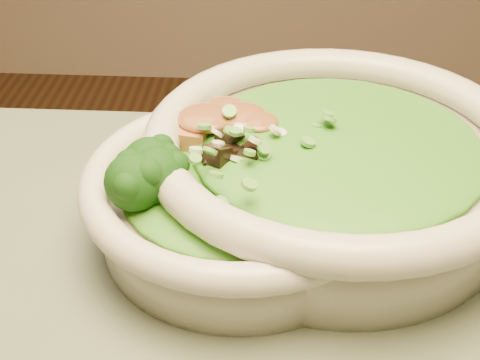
{
  "coord_description": "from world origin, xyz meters",
  "views": [
    {
      "loc": [
        -0.16,
        -0.2,
        1.09
      ],
      "look_at": [
        -0.18,
        0.21,
        0.8
      ],
      "focal_mm": 50.0,
      "sensor_mm": 36.0,
      "label": 1
    }
  ],
  "objects": [
    {
      "name": "salad_bowl",
      "position": [
        -0.18,
        0.21,
        0.78
      ],
      "size": [
        0.24,
        0.24,
        0.06
      ],
      "rotation": [
        0.0,
        0.0,
        0.27
      ],
      "color": "beige",
      "rests_on": "dining_table"
    },
    {
      "name": "radish_slices",
      "position": [
        -0.16,
        0.15,
        0.81
      ],
      "size": [
        0.1,
        0.06,
        0.02
      ],
      "primitive_type": null,
      "rotation": [
        0.0,
        0.0,
        0.27
      ],
      "color": "#AD0D32",
      "rests_on": "salad_bowl"
    },
    {
      "name": "tofu_cubes",
      "position": [
        -0.2,
        0.26,
        0.81
      ],
      "size": [
        0.09,
        0.07,
        0.03
      ],
      "primitive_type": null,
      "rotation": [
        0.0,
        0.0,
        0.27
      ],
      "color": "#A66637",
      "rests_on": "salad_bowl"
    },
    {
      "name": "cucumber_slices",
      "position": [
        -0.13,
        0.23,
        0.81
      ],
      "size": [
        0.08,
        0.08,
        0.03
      ],
      "primitive_type": null,
      "rotation": [
        0.0,
        0.0,
        0.27
      ],
      "color": "#8FB765",
      "rests_on": "salad_bowl"
    },
    {
      "name": "side_bowl",
      "position": [
        -0.11,
        0.25,
        0.79
      ],
      "size": [
        0.3,
        0.3,
        0.08
      ],
      "rotation": [
        0.0,
        0.0,
        0.36
      ],
      "color": "beige",
      "rests_on": "dining_table"
    },
    {
      "name": "mushroom_heap",
      "position": [
        -0.19,
        0.22,
        0.82
      ],
      "size": [
        0.08,
        0.08,
        0.04
      ],
      "primitive_type": null,
      "rotation": [
        0.0,
        0.0,
        0.27
      ],
      "color": "black",
      "rests_on": "salad_bowl"
    },
    {
      "name": "broccoli_florets",
      "position": [
        -0.23,
        0.19,
        0.82
      ],
      "size": [
        0.08,
        0.08,
        0.04
      ],
      "primitive_type": null,
      "rotation": [
        0.0,
        0.0,
        0.27
      ],
      "color": "black",
      "rests_on": "salad_bowl"
    },
    {
      "name": "peanut_sauce",
      "position": [
        -0.2,
        0.26,
        0.83
      ],
      "size": [
        0.06,
        0.05,
        0.01
      ],
      "primitive_type": "ellipsoid",
      "color": "brown",
      "rests_on": "tofu_cubes"
    },
    {
      "name": "lettuce_bed",
      "position": [
        -0.18,
        0.21,
        0.8
      ],
      "size": [
        0.18,
        0.18,
        0.02
      ],
      "primitive_type": "ellipsoid",
      "color": "#2D6B16",
      "rests_on": "salad_bowl"
    },
    {
      "name": "side_lettuce",
      "position": [
        -0.11,
        0.25,
        0.82
      ],
      "size": [
        0.2,
        0.2,
        0.02
      ],
      "primitive_type": "ellipsoid",
      "color": "#2D6B16",
      "rests_on": "side_bowl"
    },
    {
      "name": "scallion_garnish",
      "position": [
        -0.18,
        0.21,
        0.82
      ],
      "size": [
        0.17,
        0.17,
        0.02
      ],
      "primitive_type": null,
      "color": "#559F38",
      "rests_on": "salad_bowl"
    }
  ]
}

